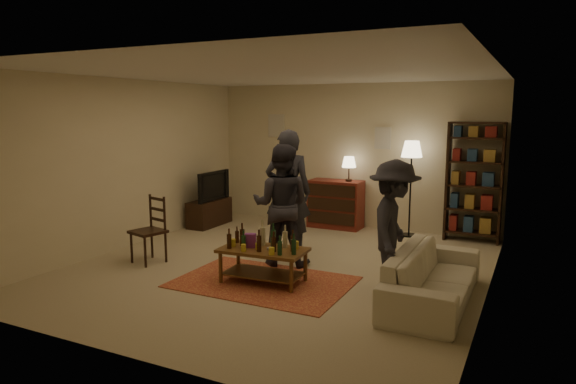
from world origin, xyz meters
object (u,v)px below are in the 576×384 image
Objects in this scene: floor_lamp at (412,156)px; sofa at (433,276)px; dresser at (336,203)px; tv_stand at (209,206)px; person_left at (288,192)px; coffee_table at (263,252)px; bookshelf at (474,181)px; dining_chair at (151,227)px; person_by_sofa at (394,228)px; person_right at (281,205)px.

floor_lamp is 3.40m from sofa.
dresser is 0.81× the size of floor_lamp.
tv_stand is 0.55× the size of person_left.
dresser is (-0.30, 3.39, 0.07)m from coffee_table.
bookshelf is 3.22m from person_left.
sofa is at bearing -25.34° from tv_stand.
coffee_table is at bearing 11.88° from dining_chair.
tv_stand is 0.52× the size of bookshelf.
person_by_sofa is at bearing -58.02° from dresser.
person_right reaches higher than floor_lamp.
dining_chair is at bearing -116.02° from dresser.
person_left is at bearing -26.06° from tv_stand.
dresser is 2.61m from person_right.
dining_chair is 4.51m from floor_lamp.
person_right reaches higher than coffee_table.
person_by_sofa is at bearing -99.99° from bookshelf.
dining_chair is 0.73× the size of dresser.
bookshelf is 1.05× the size of person_left.
coffee_table is 3.56m from tv_stand.
person_by_sofa is (-0.55, -3.10, -0.22)m from bookshelf.
bookshelf is at bearing -0.82° from sofa.
dining_chair is at bearing -140.28° from bookshelf.
dresser is 2.06m from person_left.
floor_lamp reaches higher than tv_stand.
dining_chair is at bearing -133.02° from floor_lamp.
person_left is at bearing 53.48° from person_by_sofa.
sofa is 1.08× the size of person_left.
person_left is (1.59, 1.29, 0.44)m from dining_chair.
floor_lamp reaches higher than person_by_sofa.
dining_chair is 2.09m from person_left.
tv_stand reaches higher than sofa.
coffee_table is at bearing 83.93° from person_left.
tv_stand is at bearing -168.20° from bookshelf.
floor_lamp is 2.86m from person_right.
person_by_sofa is (1.74, -0.45, -0.05)m from person_right.
bookshelf is 1.11m from floor_lamp.
coffee_table is 3.65m from floor_lamp.
bookshelf reaches higher than dresser.
bookshelf is (2.44, 0.07, 0.56)m from dresser.
person_left is at bearing -126.35° from floor_lamp.
dresser reaches higher than sofa.
person_by_sofa reaches higher than tv_stand.
coffee_table is 0.65× the size of person_right.
tv_stand is at bearing -49.51° from person_right.
floor_lamp is 2.45m from person_left.
person_left is at bearing 53.84° from dining_chair.
tv_stand is 5.14m from sofa.
tv_stand is 4.67m from person_by_sofa.
person_right is at bearing 100.57° from coffee_table.
person_by_sofa is (1.59, 0.36, 0.41)m from coffee_table.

